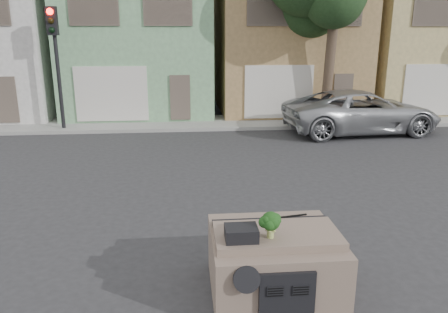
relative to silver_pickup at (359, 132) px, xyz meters
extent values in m
plane|color=#303033|center=(-5.97, -8.21, 0.00)|extent=(120.00, 120.00, 0.00)
cube|color=gray|center=(-5.97, 2.29, 0.07)|extent=(40.00, 3.00, 0.15)
cube|color=#79AC7C|center=(-9.47, 6.29, 3.77)|extent=(7.20, 8.20, 7.55)
cube|color=#9D7C4E|center=(-1.97, 6.29, 3.77)|extent=(7.20, 8.20, 7.55)
cube|color=tan|center=(5.53, 6.29, 3.77)|extent=(7.20, 8.20, 7.55)
imported|color=#ABAEB2|center=(0.00, 0.00, 0.00)|extent=(6.60, 3.42, 1.78)
cube|color=black|center=(-12.47, 1.29, 2.55)|extent=(0.40, 0.40, 5.10)
cube|color=#1D371A|center=(-0.97, 1.59, 4.25)|extent=(4.40, 4.00, 8.50)
cube|color=#776355|center=(-5.97, -11.21, 0.56)|extent=(2.00, 1.80, 1.12)
cube|color=black|center=(-6.55, -11.56, 1.22)|extent=(0.48, 0.38, 0.20)
cube|color=black|center=(-5.69, -10.83, 1.13)|extent=(0.69, 0.15, 0.02)
cube|color=#153811|center=(-6.11, -11.54, 1.33)|extent=(0.45, 0.45, 0.42)
camera|label=1|loc=(-7.34, -17.37, 4.06)|focal=35.00mm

